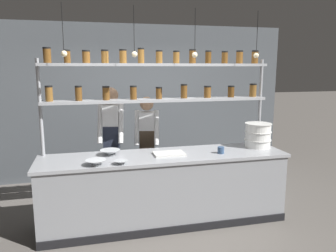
# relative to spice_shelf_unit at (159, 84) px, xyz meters

# --- Properties ---
(ground_plane) EXTENTS (40.00, 40.00, 0.00)m
(ground_plane) POSITION_rel_spice_shelf_unit_xyz_m (-0.00, -0.33, -1.81)
(ground_plane) COLOR #5B5651
(back_wall) EXTENTS (5.60, 0.12, 2.80)m
(back_wall) POSITION_rel_spice_shelf_unit_xyz_m (-0.00, 1.74, -0.41)
(back_wall) COLOR #4C5156
(back_wall) RESTS_ON ground_plane
(prep_counter) EXTENTS (3.20, 0.76, 0.92)m
(prep_counter) POSITION_rel_spice_shelf_unit_xyz_m (-0.00, -0.33, -1.36)
(prep_counter) COLOR gray
(prep_counter) RESTS_ON ground_plane
(spice_shelf_unit) EXTENTS (3.08, 0.28, 2.28)m
(spice_shelf_unit) POSITION_rel_spice_shelf_unit_xyz_m (0.00, 0.00, 0.00)
(spice_shelf_unit) COLOR #999BA0
(spice_shelf_unit) RESTS_ON ground_plane
(chef_left) EXTENTS (0.40, 0.33, 1.76)m
(chef_left) POSITION_rel_spice_shelf_unit_xyz_m (-0.63, 0.31, -0.79)
(chef_left) COLOR black
(chef_left) RESTS_ON ground_plane
(chef_center) EXTENTS (0.40, 0.33, 1.61)m
(chef_center) POSITION_rel_spice_shelf_unit_xyz_m (-0.10, 0.42, -0.90)
(chef_center) COLOR black
(chef_center) RESTS_ON ground_plane
(container_stack) EXTENTS (0.37, 0.37, 0.34)m
(container_stack) POSITION_rel_spice_shelf_unit_xyz_m (1.37, -0.25, -0.72)
(container_stack) COLOR white
(container_stack) RESTS_ON prep_counter
(cutting_board) EXTENTS (0.40, 0.26, 0.02)m
(cutting_board) POSITION_rel_spice_shelf_unit_xyz_m (0.05, -0.34, -0.88)
(cutting_board) COLOR silver
(cutting_board) RESTS_ON prep_counter
(prep_bowl_near_left) EXTENTS (0.17, 0.17, 0.05)m
(prep_bowl_near_left) POSITION_rel_spice_shelf_unit_xyz_m (-0.59, -0.62, -0.87)
(prep_bowl_near_left) COLOR #B2B7BC
(prep_bowl_near_left) RESTS_ON prep_counter
(prep_bowl_center_front) EXTENTS (0.26, 0.26, 0.07)m
(prep_bowl_center_front) POSITION_rel_spice_shelf_unit_xyz_m (-0.69, -0.19, -0.86)
(prep_bowl_center_front) COLOR silver
(prep_bowl_center_front) RESTS_ON prep_counter
(prep_bowl_center_back) EXTENTS (0.24, 0.24, 0.07)m
(prep_bowl_center_back) POSITION_rel_spice_shelf_unit_xyz_m (-0.88, -0.60, -0.86)
(prep_bowl_center_back) COLOR silver
(prep_bowl_center_back) RESTS_ON prep_counter
(serving_cup_front) EXTENTS (0.09, 0.09, 0.09)m
(serving_cup_front) POSITION_rel_spice_shelf_unit_xyz_m (0.73, -0.45, -0.85)
(serving_cup_front) COLOR #334C70
(serving_cup_front) RESTS_ON prep_counter
(pendant_light_row) EXTENTS (2.49, 0.07, 0.60)m
(pendant_light_row) POSITION_rel_spice_shelf_unit_xyz_m (0.02, -0.33, 0.40)
(pendant_light_row) COLOR black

